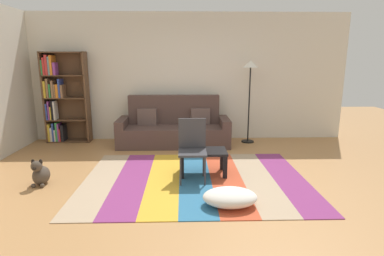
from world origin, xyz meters
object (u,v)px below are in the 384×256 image
(standing_lamp, at_px, (250,75))
(tv_remote, at_px, (199,148))
(pouf, at_px, (230,197))
(dog, at_px, (40,174))
(bookshelf, at_px, (61,99))
(folding_chair, at_px, (192,144))
(coffee_table, at_px, (203,155))
(couch, at_px, (174,128))

(standing_lamp, bearing_deg, tv_remote, -122.10)
(pouf, xyz_separation_m, dog, (-2.58, 0.73, 0.05))
(bookshelf, relative_size, tv_remote, 12.61)
(dog, bearing_deg, folding_chair, 3.81)
(coffee_table, distance_m, tv_remote, 0.12)
(pouf, bearing_deg, folding_chair, 116.16)
(couch, relative_size, dog, 5.69)
(coffee_table, relative_size, folding_chair, 0.80)
(couch, distance_m, folding_chair, 1.97)
(pouf, xyz_separation_m, tv_remote, (-0.31, 1.13, 0.28))
(dog, height_order, tv_remote, tv_remote)
(standing_lamp, bearing_deg, pouf, -105.60)
(couch, xyz_separation_m, tv_remote, (0.44, -1.68, 0.06))
(standing_lamp, distance_m, tv_remote, 2.37)
(couch, distance_m, tv_remote, 1.74)
(standing_lamp, height_order, folding_chair, standing_lamp)
(bookshelf, relative_size, standing_lamp, 1.10)
(coffee_table, bearing_deg, pouf, -76.17)
(standing_lamp, bearing_deg, bookshelf, 177.73)
(pouf, relative_size, dog, 1.66)
(bookshelf, xyz_separation_m, folding_chair, (2.70, -2.22, -0.39))
(coffee_table, height_order, folding_chair, folding_chair)
(coffee_table, height_order, standing_lamp, standing_lamp)
(bookshelf, distance_m, pouf, 4.47)
(standing_lamp, xyz_separation_m, folding_chair, (-1.25, -2.06, -0.90))
(standing_lamp, bearing_deg, couch, -175.38)
(bookshelf, bearing_deg, dog, -76.99)
(coffee_table, relative_size, standing_lamp, 0.42)
(couch, xyz_separation_m, standing_lamp, (1.58, 0.13, 1.09))
(pouf, relative_size, tv_remote, 4.40)
(couch, xyz_separation_m, folding_chair, (0.33, -1.94, 0.20))
(coffee_table, relative_size, tv_remote, 4.79)
(pouf, relative_size, folding_chair, 0.73)
(pouf, xyz_separation_m, standing_lamp, (0.82, 2.94, 1.32))
(coffee_table, bearing_deg, folding_chair, -131.46)
(bookshelf, bearing_deg, coffee_table, -35.35)
(couch, distance_m, dog, 2.77)
(coffee_table, xyz_separation_m, dog, (-2.32, -0.33, -0.15))
(dog, xyz_separation_m, folding_chair, (2.15, 0.14, 0.37))
(bookshelf, distance_m, tv_remote, 3.47)
(standing_lamp, height_order, tv_remote, standing_lamp)
(bookshelf, height_order, coffee_table, bookshelf)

